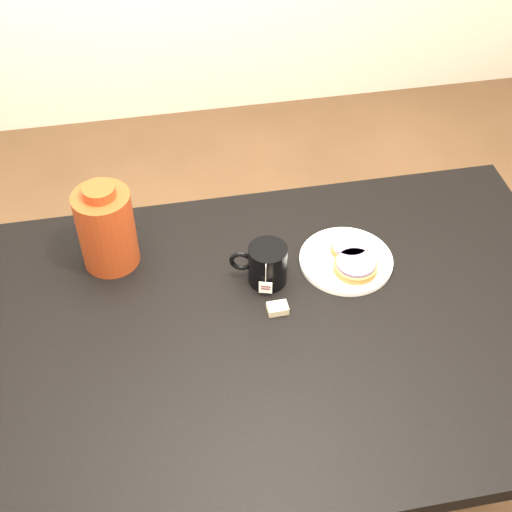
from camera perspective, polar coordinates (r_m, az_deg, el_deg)
name	(u,v)px	position (r m, az deg, el deg)	size (l,w,h in m)	color
ground_plane	(271,490)	(2.18, 1.23, -18.23)	(4.00, 4.00, 0.00)	brown
table	(276,350)	(1.62, 1.59, -7.51)	(1.40, 0.90, 0.75)	black
plate	(346,260)	(1.69, 7.22, -0.31)	(0.22, 0.22, 0.02)	white
bagel_back	(350,246)	(1.70, 7.50, 0.76)	(0.12, 0.12, 0.03)	brown
bagel_front	(356,266)	(1.66, 7.97, -0.78)	(0.13, 0.13, 0.03)	brown
mug	(267,264)	(1.61, 0.86, -0.68)	(0.14, 0.11, 0.10)	black
teabag_pouch	(278,308)	(1.57, 1.74, -4.21)	(0.04, 0.03, 0.02)	#C6B793
bagel_package	(106,228)	(1.65, -11.89, 2.22)	(0.15, 0.15, 0.22)	#641D0D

